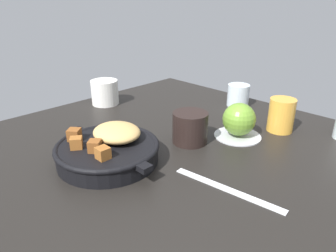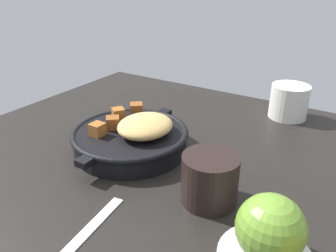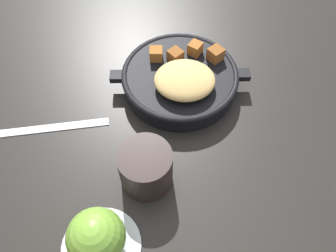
# 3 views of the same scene
# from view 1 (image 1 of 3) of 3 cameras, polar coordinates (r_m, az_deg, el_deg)

# --- Properties ---
(ground_plane) EXTENTS (0.93, 0.99, 0.02)m
(ground_plane) POSITION_cam_1_polar(r_m,az_deg,el_deg) (0.74, -0.84, -5.38)
(ground_plane) COLOR black
(cast_iron_skillet) EXTENTS (0.27, 0.23, 0.07)m
(cast_iron_skillet) POSITION_cam_1_polar(r_m,az_deg,el_deg) (0.69, -10.82, -4.08)
(cast_iron_skillet) COLOR black
(cast_iron_skillet) RESTS_ON ground_plane
(saucer_plate) EXTENTS (0.12, 0.12, 0.01)m
(saucer_plate) POSITION_cam_1_polar(r_m,az_deg,el_deg) (0.82, 12.56, -1.68)
(saucer_plate) COLOR #B7BABF
(saucer_plate) RESTS_ON ground_plane
(red_apple) EXTENTS (0.08, 0.08, 0.08)m
(red_apple) POSITION_cam_1_polar(r_m,az_deg,el_deg) (0.81, 12.83, 1.20)
(red_apple) COLOR olive
(red_apple) RESTS_ON saucer_plate
(butter_knife) EXTENTS (0.23, 0.04, 0.00)m
(butter_knife) POSITION_cam_1_polar(r_m,az_deg,el_deg) (0.61, 10.73, -11.20)
(butter_knife) COLOR silver
(butter_knife) RESTS_ON ground_plane
(juice_glass_amber) EXTENTS (0.07, 0.07, 0.09)m
(juice_glass_amber) POSITION_cam_1_polar(r_m,az_deg,el_deg) (0.88, 19.97, 1.89)
(juice_glass_amber) COLOR gold
(juice_glass_amber) RESTS_ON ground_plane
(water_glass_short) EXTENTS (0.07, 0.07, 0.07)m
(water_glass_short) POSITION_cam_1_polar(r_m,az_deg,el_deg) (1.04, 12.68, 5.50)
(water_glass_short) COLOR silver
(water_glass_short) RESTS_ON ground_plane
(ceramic_mug_white) EXTENTS (0.09, 0.09, 0.08)m
(ceramic_mug_white) POSITION_cam_1_polar(r_m,az_deg,el_deg) (1.05, -11.45, 6.05)
(ceramic_mug_white) COLOR silver
(ceramic_mug_white) RESTS_ON ground_plane
(coffee_mug_dark) EXTENTS (0.09, 0.09, 0.08)m
(coffee_mug_dark) POSITION_cam_1_polar(r_m,az_deg,el_deg) (0.76, 4.05, -0.28)
(coffee_mug_dark) COLOR black
(coffee_mug_dark) RESTS_ON ground_plane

